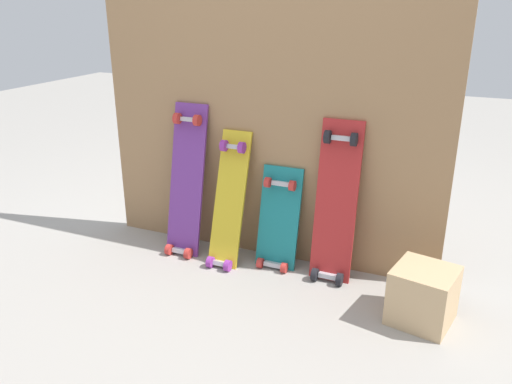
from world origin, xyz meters
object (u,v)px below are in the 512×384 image
skateboard_yellow (229,205)px  wooden_crate (423,295)px  skateboard_purple (186,186)px  skateboard_red (335,208)px  skateboard_teal (278,224)px

skateboard_yellow → wooden_crate: skateboard_yellow is taller
skateboard_purple → skateboard_yellow: (0.28, -0.03, -0.06)m
skateboard_yellow → wooden_crate: bearing=-10.5°
skateboard_yellow → skateboard_red: skateboard_red is taller
skateboard_purple → skateboard_teal: skateboard_purple is taller
skateboard_teal → skateboard_yellow: bearing=-168.3°
skateboard_teal → skateboard_red: (0.31, -0.00, 0.15)m
skateboard_purple → skateboard_teal: bearing=3.2°
skateboard_purple → skateboard_red: bearing=1.7°
wooden_crate → skateboard_red: bearing=152.8°
skateboard_yellow → skateboard_teal: bearing=11.7°
skateboard_teal → skateboard_red: size_ratio=0.69×
skateboard_teal → skateboard_purple: bearing=-176.8°
skateboard_purple → skateboard_yellow: bearing=-5.3°
skateboard_yellow → skateboard_teal: size_ratio=1.28×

